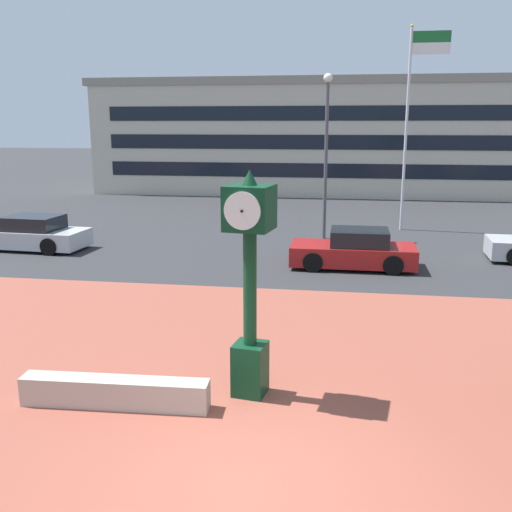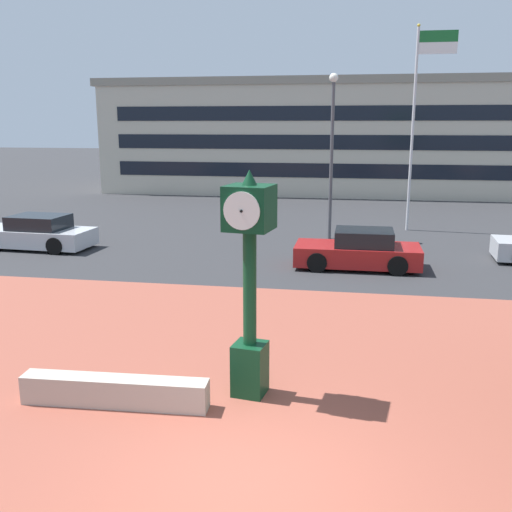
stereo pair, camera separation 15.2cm
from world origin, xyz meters
TOP-DOWN VIEW (x-y plane):
  - ground_plane at (0.00, 0.00)m, footprint 200.00×200.00m
  - plaza_brick_paving at (0.00, 2.60)m, footprint 44.00×13.20m
  - planter_wall at (-2.57, 1.77)m, footprint 3.21×0.55m
  - street_clock at (-0.39, 2.58)m, footprint 0.84×0.88m
  - car_street_near at (-10.63, 13.23)m, footprint 4.50×2.10m
  - car_street_mid at (1.52, 12.19)m, footprint 4.08×1.89m
  - flagpole_primary at (3.87, 19.58)m, footprint 1.68×0.14m
  - civic_building at (-1.23, 35.37)m, footprint 29.46×10.61m
  - street_lamp_post at (0.35, 16.98)m, footprint 0.36×0.36m

SIDE VIEW (x-z plane):
  - ground_plane at x=0.00m, z-range 0.00..0.00m
  - plaza_brick_paving at x=0.00m, z-range 0.00..0.01m
  - planter_wall at x=-2.57m, z-range 0.00..0.50m
  - car_street_mid at x=1.52m, z-range -0.07..1.21m
  - car_street_near at x=-10.63m, z-range -0.07..1.21m
  - street_clock at x=-0.39m, z-range 0.22..4.16m
  - civic_building at x=-1.23m, z-range 0.01..7.56m
  - street_lamp_post at x=0.35m, z-range 0.74..7.33m
  - flagpole_primary at x=3.87m, z-range 0.80..9.53m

